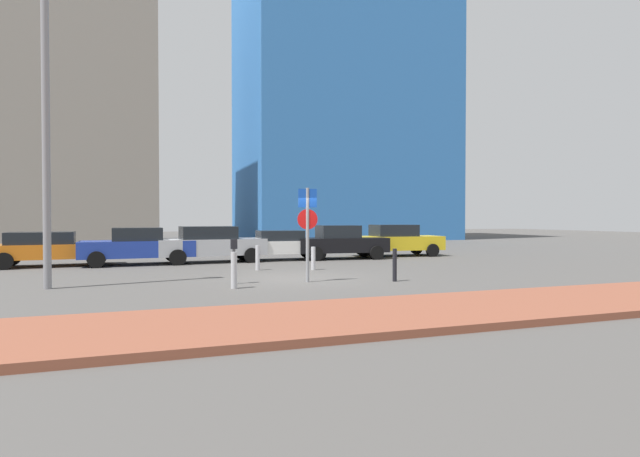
% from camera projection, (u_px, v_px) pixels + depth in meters
% --- Properties ---
extents(ground_plane, '(120.00, 120.00, 0.00)m').
position_uv_depth(ground_plane, '(297.00, 279.00, 15.53)').
color(ground_plane, '#4C4947').
extents(sidewalk_brick, '(40.00, 3.18, 0.14)m').
position_uv_depth(sidewalk_brick, '(394.00, 314.00, 9.46)').
color(sidewalk_brick, brown).
rests_on(sidewalk_brick, ground).
extents(parked_car_orange, '(4.63, 2.29, 1.36)m').
position_uv_depth(parked_car_orange, '(50.00, 248.00, 19.58)').
color(parked_car_orange, orange).
rests_on(parked_car_orange, ground).
extents(parked_car_blue, '(4.50, 2.14, 1.52)m').
position_uv_depth(parked_car_blue, '(138.00, 246.00, 20.25)').
color(parked_car_blue, '#1E389E').
rests_on(parked_car_blue, ground).
extents(parked_car_silver, '(4.60, 2.17, 1.56)m').
position_uv_depth(parked_car_silver, '(211.00, 244.00, 21.33)').
color(parked_car_silver, '#B7BABF').
rests_on(parked_car_silver, ground).
extents(parked_car_white, '(4.48, 2.06, 1.35)m').
position_uv_depth(parked_car_white, '(281.00, 244.00, 22.53)').
color(parked_car_white, white).
rests_on(parked_car_white, ground).
extents(parked_car_black, '(4.36, 2.16, 1.57)m').
position_uv_depth(parked_car_black, '(340.00, 242.00, 23.18)').
color(parked_car_black, black).
rests_on(parked_car_black, ground).
extents(parked_car_yellow, '(4.65, 2.29, 1.58)m').
position_uv_depth(parked_car_yellow, '(396.00, 240.00, 24.94)').
color(parked_car_yellow, gold).
rests_on(parked_car_yellow, ground).
extents(parking_sign_post, '(0.59, 0.16, 2.80)m').
position_uv_depth(parking_sign_post, '(308.00, 223.00, 14.68)').
color(parking_sign_post, gray).
rests_on(parking_sign_post, ground).
extents(parking_meter, '(0.18, 0.14, 1.29)m').
position_uv_depth(parking_meter, '(234.00, 255.00, 14.26)').
color(parking_meter, '#4C4C51').
rests_on(parking_meter, ground).
extents(street_lamp, '(0.70, 0.36, 8.59)m').
position_uv_depth(street_lamp, '(46.00, 104.00, 13.19)').
color(street_lamp, gray).
rests_on(street_lamp, ground).
extents(traffic_bollard_near, '(0.16, 0.16, 0.85)m').
position_uv_depth(traffic_bollard_near, '(313.00, 258.00, 18.18)').
color(traffic_bollard_near, '#B7B7BC').
rests_on(traffic_bollard_near, ground).
extents(traffic_bollard_mid, '(0.13, 0.13, 0.99)m').
position_uv_depth(traffic_bollard_mid, '(395.00, 265.00, 14.87)').
color(traffic_bollard_mid, black).
rests_on(traffic_bollard_mid, ground).
extents(traffic_bollard_far, '(0.16, 0.16, 0.99)m').
position_uv_depth(traffic_bollard_far, '(234.00, 270.00, 13.33)').
color(traffic_bollard_far, '#B7B7BC').
rests_on(traffic_bollard_far, ground).
extents(traffic_bollard_edge, '(0.16, 0.16, 0.91)m').
position_uv_depth(traffic_bollard_edge, '(258.00, 258.00, 18.08)').
color(traffic_bollard_edge, '#B7B7BC').
rests_on(traffic_bollard_edge, ground).
extents(building_colorful_midrise, '(18.34, 13.85, 27.54)m').
position_uv_depth(building_colorful_midrise, '(340.00, 94.00, 47.09)').
color(building_colorful_midrise, '#3372BF').
rests_on(building_colorful_midrise, ground).
extents(building_under_construction, '(13.98, 10.23, 20.38)m').
position_uv_depth(building_under_construction, '(60.00, 108.00, 37.29)').
color(building_under_construction, gray).
rests_on(building_under_construction, ground).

